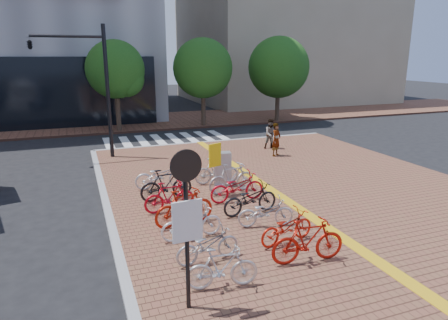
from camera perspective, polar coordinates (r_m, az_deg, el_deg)
name	(u,v)px	position (r m, az deg, el deg)	size (l,w,h in m)	color
ground	(255,232)	(12.17, 4.42, -10.16)	(120.00, 120.00, 0.00)	black
kerb_north	(216,142)	(23.84, -1.18, 2.58)	(14.00, 0.25, 0.15)	gray
far_sidewalk	(141,122)	(31.74, -11.81, 5.35)	(70.00, 8.00, 0.15)	brown
building_beige	(282,19)	(47.89, 8.29, 19.33)	(20.00, 18.00, 18.00)	gray
crosswalk	(167,140)	(25.07, -8.12, 2.88)	(7.50, 4.00, 0.01)	silver
street_trees	(217,70)	(29.13, -1.01, 12.80)	(16.20, 4.60, 6.35)	#38281E
bike_0	(222,268)	(9.00, -0.28, -15.17)	(0.46, 1.61, 0.97)	silver
bike_1	(208,245)	(10.06, -2.35, -12.03)	(0.59, 1.68, 0.88)	#A4A4A8
bike_2	(191,223)	(11.25, -4.68, -8.93)	(0.61, 1.76, 0.93)	white
bike_3	(184,207)	(12.06, -5.70, -6.72)	(0.53, 1.89, 1.14)	#AF1F0C
bike_4	(169,196)	(13.16, -7.80, -5.19)	(0.48, 1.70, 1.02)	red
bike_5	(166,184)	(14.19, -8.24, -3.46)	(0.54, 1.90, 1.14)	black
bike_6	(161,176)	(15.42, -9.06, -2.22)	(0.68, 1.95, 1.02)	silver
bike_7	(308,241)	(10.17, 11.92, -11.23)	(0.54, 1.90, 1.14)	#A8160C
bike_8	(287,227)	(11.10, 8.96, -9.45)	(0.60, 1.73, 0.91)	red
bike_9	(266,212)	(12.03, 5.98, -7.42)	(0.59, 1.70, 0.89)	#BCBCC1
bike_10	(250,199)	(12.88, 3.77, -5.53)	(0.67, 1.93, 1.02)	black
bike_11	(237,187)	(13.93, 1.87, -3.87)	(0.69, 1.98, 1.04)	red
bike_12	(232,178)	(14.77, 1.09, -2.58)	(0.53, 1.88, 1.13)	#B3B3B8
bike_13	(217,171)	(15.76, -1.05, -1.58)	(0.50, 1.77, 1.07)	#A8A8AC
pedestrian_a	(276,140)	(20.30, 7.49, 2.92)	(0.61, 0.40, 1.67)	gray
pedestrian_b	(271,134)	(21.85, 6.76, 3.72)	(0.79, 0.61, 1.62)	#4D5262
utility_box	(223,169)	(15.58, -0.16, -1.27)	(0.61, 0.44, 1.33)	#B6B7BB
yellow_sign	(215,160)	(14.26, -1.25, 0.03)	(0.51, 0.22, 1.94)	#B7B7BC
notice_sign	(187,212)	(7.66, -5.34, -7.40)	(0.62, 0.16, 3.32)	black
traffic_light_pole	(73,68)	(20.26, -20.75, 12.25)	(3.42, 1.32, 6.37)	black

